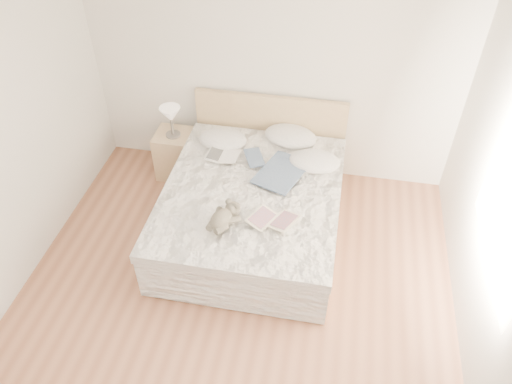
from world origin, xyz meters
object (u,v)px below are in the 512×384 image
(nightstand, at_px, (177,154))
(photo_book, at_px, (223,156))
(teddy_bear, at_px, (222,224))
(childrens_book, at_px, (273,220))
(table_lamp, at_px, (171,116))
(bed, at_px, (254,205))

(nightstand, relative_size, photo_book, 1.61)
(teddy_bear, bearing_deg, photo_book, 124.55)
(childrens_book, bearing_deg, teddy_bear, -134.20)
(childrens_book, bearing_deg, nightstand, 164.54)
(table_lamp, xyz_separation_m, photo_book, (0.66, -0.35, -0.19))
(bed, distance_m, teddy_bear, 0.75)
(teddy_bear, bearing_deg, nightstand, 144.56)
(bed, bearing_deg, nightstand, 145.84)
(photo_book, bearing_deg, teddy_bear, -72.96)
(photo_book, xyz_separation_m, childrens_book, (0.67, -0.83, 0.00))
(teddy_bear, bearing_deg, bed, 97.33)
(bed, distance_m, childrens_book, 0.65)
(nightstand, height_order, teddy_bear, teddy_bear)
(table_lamp, distance_m, teddy_bear, 1.61)
(bed, bearing_deg, childrens_book, -60.77)
(nightstand, xyz_separation_m, childrens_book, (1.32, -1.20, 0.35))
(childrens_book, height_order, teddy_bear, teddy_bear)
(childrens_book, xyz_separation_m, teddy_bear, (-0.44, -0.15, 0.02))
(nightstand, distance_m, childrens_book, 1.82)
(childrens_book, bearing_deg, table_lamp, 165.22)
(table_lamp, height_order, teddy_bear, table_lamp)
(nightstand, bearing_deg, table_lamp, -110.98)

